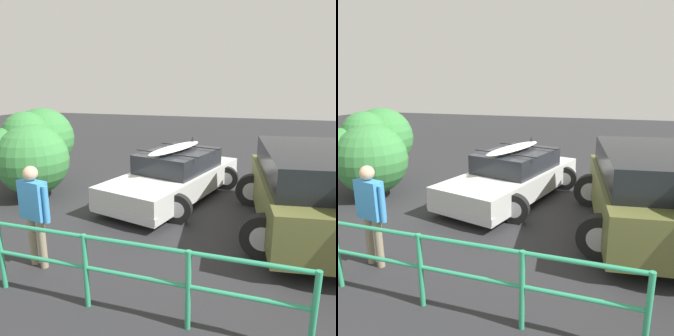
# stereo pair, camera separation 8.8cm
# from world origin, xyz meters

# --- Properties ---
(ground_plane) EXTENTS (44.00, 44.00, 0.02)m
(ground_plane) POSITION_xyz_m (0.00, 0.00, -0.01)
(ground_plane) COLOR #28282B
(ground_plane) RESTS_ON ground
(sedan_car) EXTENTS (3.05, 4.76, 1.50)m
(sedan_car) POSITION_xyz_m (-0.52, -0.31, 0.59)
(sedan_car) COLOR silver
(sedan_car) RESTS_ON ground
(suv_car) EXTENTS (3.03, 4.57, 1.69)m
(suv_car) POSITION_xyz_m (-3.60, 0.85, 0.88)
(suv_car) COLOR brown
(suv_car) RESTS_ON ground
(person_bystander) EXTENTS (0.65, 0.29, 1.70)m
(person_bystander) POSITION_xyz_m (0.67, 3.62, 1.02)
(person_bystander) COLOR gray
(person_bystander) RESTS_ON ground
(railing_fence) EXTENTS (8.39, 0.09, 1.05)m
(railing_fence) POSITION_xyz_m (0.76, 4.29, 0.69)
(railing_fence) COLOR #2D9366
(railing_fence) RESTS_ON ground
(bush_near_left) EXTENTS (2.34, 2.77, 2.27)m
(bush_near_left) POSITION_xyz_m (3.29, 0.42, 1.27)
(bush_near_left) COLOR #4C3828
(bush_near_left) RESTS_ON ground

